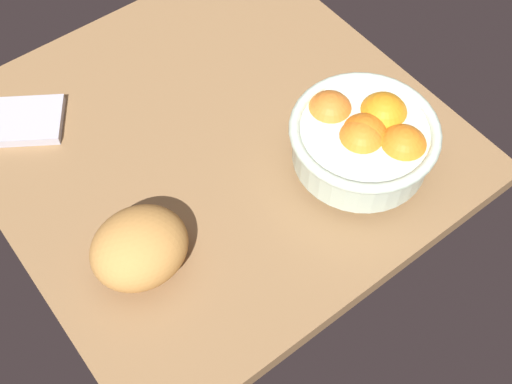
{
  "coord_description": "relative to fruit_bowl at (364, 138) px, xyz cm",
  "views": [
    {
      "loc": [
        -33.01,
        -54.2,
        80.08
      ],
      "look_at": [
        -2.96,
        -14.96,
        5.0
      ],
      "focal_mm": 46.13,
      "sensor_mm": 36.0,
      "label": 1
    }
  ],
  "objects": [
    {
      "name": "bread_loaf",
      "position": [
        -34.71,
        5.26,
        -1.6
      ],
      "size": [
        13.39,
        11.85,
        8.72
      ],
      "primitive_type": "ellipsoid",
      "rotation": [
        0.0,
        0.0,
        6.28
      ],
      "color": "#C58944",
      "rests_on": "ground"
    },
    {
      "name": "napkin_folded",
      "position": [
        -37.58,
        38.07,
        -5.2
      ],
      "size": [
        17.02,
        15.5,
        1.51
      ],
      "primitive_type": "cube",
      "rotation": [
        0.0,
        0.0,
        -0.59
      ],
      "color": "#B5B5C3",
      "rests_on": "ground"
    },
    {
      "name": "ground_plane",
      "position": [
        -14.6,
        17.54,
        -7.46
      ],
      "size": [
        66.8,
        67.34,
        3.0
      ],
      "primitive_type": "cube",
      "color": "olive"
    },
    {
      "name": "fruit_bowl",
      "position": [
        0.0,
        0.0,
        0.0
      ],
      "size": [
        21.46,
        21.46,
        10.39
      ],
      "color": "silver",
      "rests_on": "ground"
    }
  ]
}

